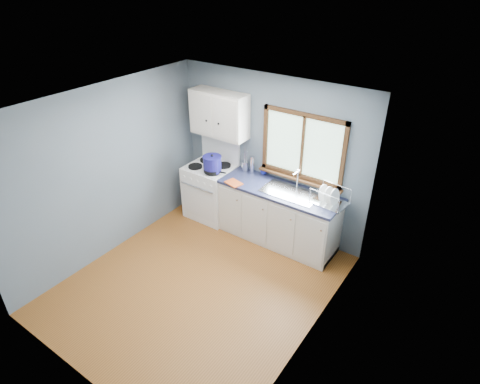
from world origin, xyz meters
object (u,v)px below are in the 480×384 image
Objects in this scene: skillet at (212,170)px; utensil_crock at (245,166)px; base_cabinets at (278,218)px; thermos at (252,165)px; dish_rack at (329,199)px; gas_range at (211,190)px; stockpot at (212,164)px; sink at (290,196)px.

skillet is 0.97× the size of utensil_crock.
skillet is (-1.12, -0.19, 0.58)m from base_cabinets.
thermos is 1.39m from dish_rack.
base_cabinets is at bearing -2.25° from skillet.
gas_range is at bearing 123.78° from skillet.
stockpot is 0.63m from thermos.
base_cabinets is 1.28m from skillet.
utensil_crock is 0.16m from thermos.
sink is (1.49, 0.02, 0.37)m from gas_range.
sink is at bearing -13.55° from thermos.
dish_rack is (1.88, 0.25, -0.00)m from skillet.
skillet is (0.18, -0.18, 0.49)m from gas_range.
base_cabinets is 5.45× the size of stockpot.
thermos is (-0.80, 0.19, 0.21)m from sink.
base_cabinets is at bearing -169.27° from dish_rack.
dish_rack is at bearing 5.13° from sink.
dish_rack is (1.38, -0.14, -0.08)m from thermos.
skillet is at bearing -71.52° from stockpot.
sink is at bearing -0.13° from base_cabinets.
sink is at bearing 0.71° from gas_range.
stockpot is 1.91m from dish_rack.
utensil_crock is at bearing 36.06° from skillet.
stockpot is (0.17, -0.15, 0.60)m from gas_range.
thermos is (0.14, -0.02, 0.06)m from utensil_crock.
gas_range is at bearing -157.07° from utensil_crock.
sink is 2.07× the size of utensil_crock.
sink is 0.59m from dish_rack.
dish_rack is at bearing -4.62° from skillet.
dish_rack is at bearing 6.53° from stockpot.
utensil_crock is (0.55, 0.23, 0.51)m from gas_range.
base_cabinets is at bearing 0.82° from gas_range.
utensil_crock reaches higher than dish_rack.
gas_range reaches higher than base_cabinets.
utensil_crock is (-0.94, 0.21, 0.14)m from sink.
gas_range reaches higher than utensil_crock.
sink reaches higher than skillet.
gas_range is 3.35× the size of utensil_crock.
skillet is at bearing -165.72° from dish_rack.
skillet is (-1.30, -0.19, 0.13)m from sink.
gas_range is 1.53m from sink.
sink is 1.66× the size of dish_rack.
thermos is at bearing -178.97° from dish_rack.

